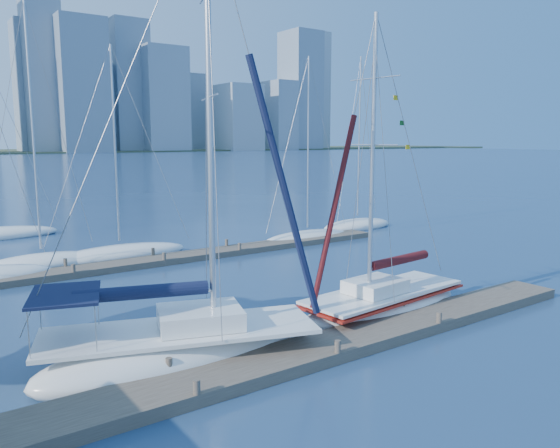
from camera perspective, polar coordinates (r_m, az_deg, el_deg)
ground at (r=18.86m, az=4.16°, el=-13.52°), size 700.00×700.00×0.00m
near_dock at (r=18.78m, az=4.17°, el=-12.95°), size 26.00×2.00×0.40m
far_dock at (r=32.98m, az=-10.95°, el=-3.53°), size 30.00×1.80×0.36m
sailboat_navy at (r=18.22m, az=-10.41°, el=-10.72°), size 9.93×5.90×15.11m
sailboat_maroon at (r=23.16m, az=10.80°, el=-6.84°), size 8.43×3.43×12.43m
bg_boat_1 at (r=33.62m, az=-23.62°, el=-3.68°), size 7.25×4.65×14.87m
bg_boat_2 at (r=34.61m, az=-16.38°, el=-2.99°), size 8.76×4.47×12.93m
bg_boat_4 at (r=39.13m, az=2.88°, el=-1.32°), size 7.30×2.23×13.09m
bg_boat_5 at (r=44.53m, az=8.08°, el=-0.10°), size 7.17×4.54×13.85m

